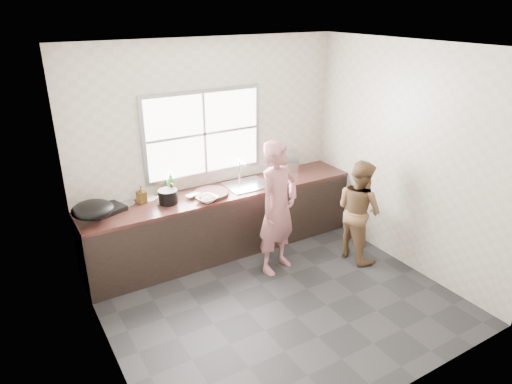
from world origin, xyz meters
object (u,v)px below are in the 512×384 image
person_side (359,210)px  bowl_crabs (280,182)px  bowl_held (274,184)px  pot_lid_left (116,208)px  glass_jar (160,200)px  cutting_board (211,193)px  bottle_green (171,183)px  burner (106,209)px  bottle_brown_short (172,192)px  woman (278,212)px  bowl_mince (207,199)px  pot_lid_right (125,204)px  black_pot (168,197)px  wok (93,210)px  bottle_brown_tall (142,195)px  plate_food (148,199)px  dish_rack (285,161)px

person_side → bowl_crabs: person_side is taller
bowl_held → pot_lid_left: (-1.93, 0.38, -0.03)m
glass_jar → bowl_held: bearing=-9.2°
cutting_board → bottle_green: 0.52m
bottle_green → burner: (-0.83, -0.07, -0.12)m
bottle_brown_short → glass_jar: 0.20m
woman → bowl_mince: woman is taller
bowl_mince → pot_lid_right: size_ratio=1.01×
black_pot → wok: 0.88m
black_pot → pot_lid_left: bearing=163.4°
bowl_mince → burner: size_ratio=0.67×
bowl_crabs → bottle_brown_short: size_ratio=1.17×
bottle_brown_tall → cutting_board: bearing=-14.7°
burner → wok: (-0.18, -0.22, 0.12)m
bowl_held → plate_food: bearing=164.0°
bowl_held → plate_food: 1.60m
cutting_board → woman: bearing=-51.5°
bottle_green → pot_lid_right: size_ratio=1.27×
black_pot → bottle_green: 0.28m
dish_rack → bowl_held: bearing=-112.9°
person_side → pot_lid_right: (-2.57, 1.24, 0.21)m
bowl_crabs → dish_rack: size_ratio=0.60×
burner → dish_rack: 2.53m
bowl_crabs → pot_lid_left: 2.08m
burner → dish_rack: size_ratio=1.02×
bowl_held → person_side: bearing=-46.5°
bowl_mince → woman: bearing=-38.5°
person_side → dish_rack: 1.32m
wok → burner: bearing=50.5°
wok → dish_rack: dish_rack is taller
bowl_crabs → bowl_held: size_ratio=1.02×
burner → dish_rack: dish_rack is taller
person_side → bottle_brown_tall: (-2.38, 1.17, 0.30)m
plate_food → wok: size_ratio=0.47×
bowl_held → burner: size_ratio=0.57×
plate_food → woman: bearing=-37.2°
wok → pot_lid_left: 0.40m
bowl_crabs → wok: 2.35m
bottle_brown_tall → bowl_held: bearing=-13.0°
plate_food → pot_lid_left: size_ratio=0.83×
bottle_brown_tall → burner: (-0.43, -0.01, -0.07)m
woman → bowl_mince: bearing=123.3°
woman → pot_lid_right: woman is taller
cutting_board → bowl_mince: bearing=-131.3°
bottle_green → burner: size_ratio=0.83×
pot_lid_right → woman: bearing=-31.8°
black_pot → bottle_green: (0.13, 0.23, 0.07)m
bowl_held → glass_jar: bearing=170.8°
plate_food → glass_jar: glass_jar is taller
bottle_green → burner: bearing=-175.0°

